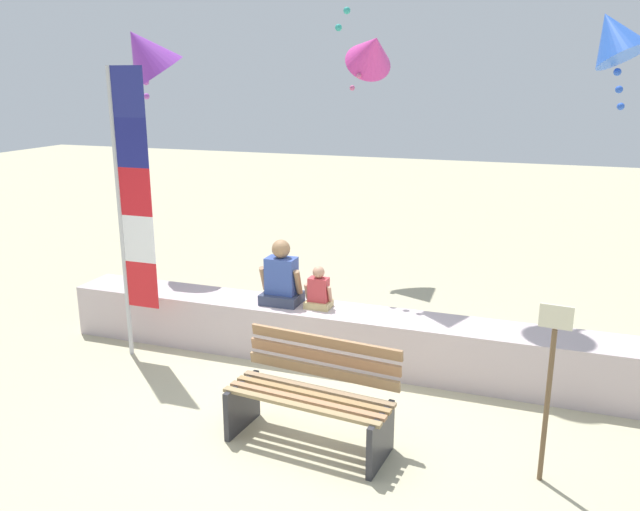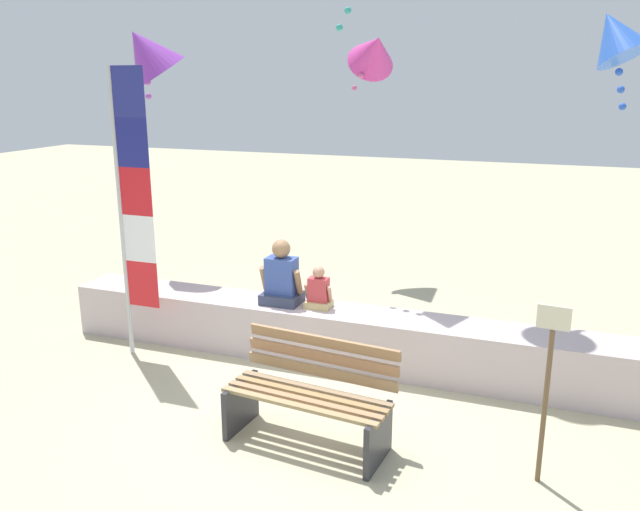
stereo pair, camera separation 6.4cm
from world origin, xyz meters
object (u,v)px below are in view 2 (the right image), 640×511
object	(u,v)px
kite_purple	(147,52)
park_bench	(310,398)
person_adult	(282,279)
sign_post	(547,382)
kite_magenta	(374,51)
person_child	(319,292)
flag_banner	(131,201)
kite_blue	(615,36)

from	to	relation	value
kite_purple	park_bench	bearing A→B (deg)	-38.77
person_adult	sign_post	bearing A→B (deg)	-28.91
park_bench	sign_post	xyz separation A→B (m)	(1.88, 0.06, 0.44)
park_bench	kite_magenta	xyz separation A→B (m)	(-0.90, 5.08, 3.03)
person_child	park_bench	bearing A→B (deg)	-72.31
person_child	sign_post	size ratio (longest dim) A/B	0.33
sign_post	flag_banner	bearing A→B (deg)	167.42
kite_magenta	person_child	bearing A→B (deg)	-83.77
park_bench	kite_magenta	distance (m)	5.98
person_child	sign_post	world-z (taller)	sign_post
park_bench	person_adult	xyz separation A→B (m)	(-0.96, 1.63, 0.48)
person_adult	kite_purple	size ratio (longest dim) A/B	0.62
person_adult	person_child	world-z (taller)	person_adult
sign_post	kite_purple	bearing A→B (deg)	153.94
person_adult	person_child	size ratio (longest dim) A/B	1.55
person_adult	kite_magenta	distance (m)	4.29
person_adult	flag_banner	distance (m)	1.83
park_bench	flag_banner	world-z (taller)	flag_banner
park_bench	person_adult	distance (m)	1.95
kite_purple	kite_blue	world-z (taller)	kite_blue
kite_purple	kite_magenta	world-z (taller)	kite_magenta
kite_magenta	kite_blue	bearing A→B (deg)	-35.21
flag_banner	person_adult	bearing A→B (deg)	22.28
person_adult	park_bench	bearing A→B (deg)	-59.55
flag_banner	kite_magenta	bearing A→B (deg)	69.24
flag_banner	kite_purple	world-z (taller)	kite_purple
person_adult	kite_blue	distance (m)	4.29
kite_magenta	sign_post	size ratio (longest dim) A/B	0.77
person_adult	kite_purple	distance (m)	3.40
kite_magenta	sign_post	distance (m)	6.29
park_bench	kite_purple	xyz separation A→B (m)	(-3.13, 2.51, 2.94)
kite_blue	person_child	bearing A→B (deg)	-156.00
park_bench	person_adult	world-z (taller)	person_adult
kite_magenta	person_adult	bearing A→B (deg)	-91.03
flag_banner	kite_magenta	size ratio (longest dim) A/B	2.83
flag_banner	kite_purple	size ratio (longest dim) A/B	2.69
person_child	kite_blue	size ratio (longest dim) A/B	0.43
park_bench	kite_purple	bearing A→B (deg)	141.23
person_adult	sign_post	xyz separation A→B (m)	(2.84, -1.57, -0.04)
person_adult	kite_magenta	world-z (taller)	kite_magenta
person_adult	flag_banner	world-z (taller)	flag_banner
person_adult	kite_purple	xyz separation A→B (m)	(-2.17, 0.88, 2.46)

